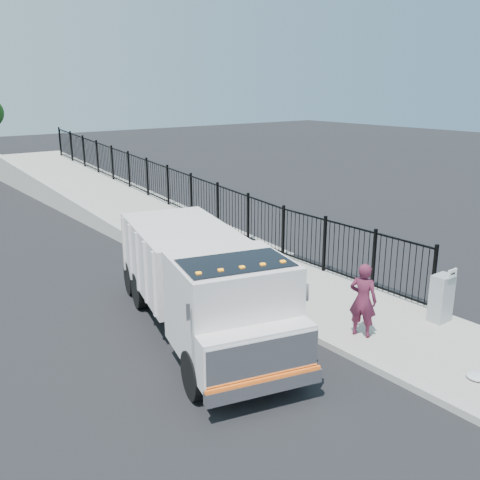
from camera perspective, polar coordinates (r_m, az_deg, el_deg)
ground at (r=14.22m, az=4.68°, el=-8.78°), size 120.00×120.00×0.00m
sidewalk at (r=14.32m, az=15.97°, el=-8.95°), size 3.55×12.00×0.12m
curb at (r=12.94m, az=10.75°, el=-11.31°), size 0.30×12.00×0.16m
ramp at (r=28.34m, az=-14.16°, el=3.51°), size 3.95×24.06×3.19m
iron_fence at (r=25.27m, az=-7.65°, el=4.44°), size 0.10×28.00×1.80m
truck at (r=13.04m, az=-4.10°, el=-4.20°), size 4.24×7.92×2.59m
worker at (r=13.21m, az=12.98°, el=-6.25°), size 0.67×0.79×1.84m
utility_cabinet at (r=14.69m, az=20.67°, el=-5.83°), size 0.55×0.40×1.25m
arrow_sign at (r=14.34m, az=21.70°, el=-3.34°), size 0.35×0.04×0.22m
debris at (r=12.48m, az=23.97°, el=-13.12°), size 0.44×0.44×0.11m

